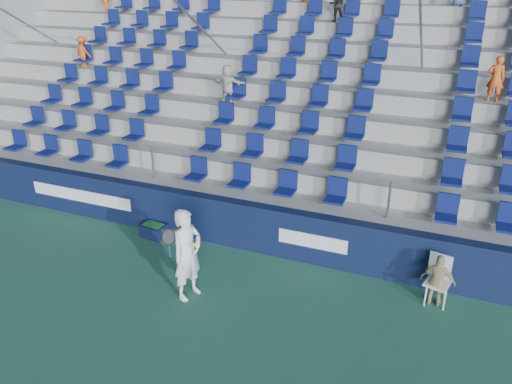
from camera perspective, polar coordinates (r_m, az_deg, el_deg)
ground at (r=9.92m, az=-7.42°, el=-15.11°), size 70.00×70.00×0.00m
sponsor_wall at (r=11.94m, az=-0.25°, el=-4.02°), size 24.00×0.32×1.20m
grandstand at (r=15.89m, az=6.81°, el=9.08°), size 24.00×8.17×6.63m
tennis_player at (r=10.21m, az=-7.85°, el=-7.07°), size 0.73×0.83×1.98m
line_judge_chair at (r=10.84m, az=20.13°, el=-8.98°), size 0.54×0.56×1.03m
line_judge at (r=10.71m, az=20.06°, el=-9.49°), size 0.69×0.33×1.14m
ball_bin at (r=12.92m, az=-11.60°, el=-4.27°), size 0.67×0.47×0.35m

